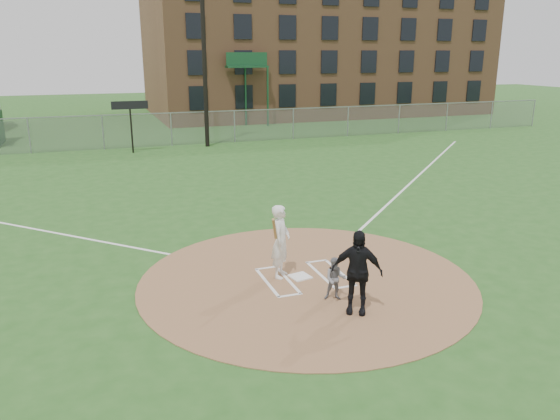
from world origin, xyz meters
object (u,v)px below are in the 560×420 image
object	(u,v)px
home_plate	(300,277)
batter_at_plate	(281,241)
umpire	(357,272)
catcher	(335,279)

from	to	relation	value
home_plate	batter_at_plate	xyz separation A→B (m)	(-0.44, 0.23, 0.93)
home_plate	umpire	size ratio (longest dim) A/B	0.25
catcher	batter_at_plate	xyz separation A→B (m)	(-0.73, 1.70, 0.44)
batter_at_plate	umpire	bearing A→B (deg)	-69.82
home_plate	umpire	distance (m)	2.42
catcher	batter_at_plate	distance (m)	1.90
home_plate	umpire	bearing A→B (deg)	-78.53
home_plate	batter_at_plate	world-z (taller)	batter_at_plate
umpire	batter_at_plate	size ratio (longest dim) A/B	1.00
catcher	batter_at_plate	bearing A→B (deg)	135.66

